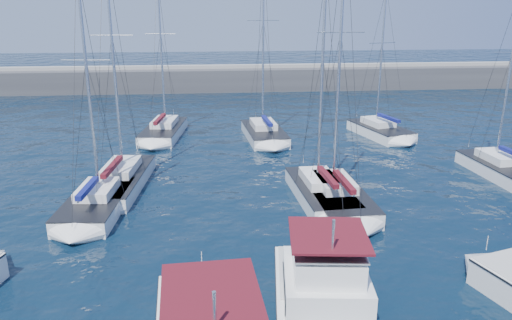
{
  "coord_description": "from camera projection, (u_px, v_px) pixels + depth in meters",
  "views": [
    {
      "loc": [
        -4.36,
        -18.78,
        11.78
      ],
      "look_at": [
        -1.85,
        8.89,
        3.0
      ],
      "focal_mm": 35.0,
      "sensor_mm": 36.0,
      "label": 1
    }
  ],
  "objects": [
    {
      "name": "motor_yacht_stbd_inner",
      "position": [
        322.0,
        302.0,
        18.59
      ],
      "size": [
        4.35,
        8.04,
        4.69
      ],
      "rotation": [
        0.0,
        0.0,
        -0.12
      ],
      "color": "white",
      "rests_on": "ground"
    },
    {
      "name": "sailboat_back_c",
      "position": [
        380.0,
        131.0,
        45.98
      ],
      "size": [
        4.74,
        7.51,
        13.35
      ],
      "rotation": [
        0.0,
        0.0,
        0.26
      ],
      "color": "white",
      "rests_on": "ground"
    },
    {
      "name": "ground",
      "position": [
        316.0,
        285.0,
        21.76
      ],
      "size": [
        220.0,
        220.0,
        0.0
      ],
      "primitive_type": "plane",
      "color": "black",
      "rests_on": "ground"
    },
    {
      "name": "sailboat_mid_c",
      "position": [
        321.0,
        192.0,
        31.09
      ],
      "size": [
        3.43,
        7.87,
        14.03
      ],
      "rotation": [
        0.0,
        0.0,
        0.06
      ],
      "color": "white",
      "rests_on": "ground"
    },
    {
      "name": "sailboat_mid_a",
      "position": [
        96.0,
        204.0,
        29.24
      ],
      "size": [
        3.62,
        7.35,
        14.0
      ],
      "rotation": [
        0.0,
        0.0,
        -0.08
      ],
      "color": "white",
      "rests_on": "ground"
    },
    {
      "name": "sailboat_back_b",
      "position": [
        264.0,
        133.0,
        45.05
      ],
      "size": [
        3.75,
        7.89,
        16.6
      ],
      "rotation": [
        0.0,
        0.0,
        0.08
      ],
      "color": "white",
      "rests_on": "ground"
    },
    {
      "name": "sailboat_mid_e",
      "position": [
        501.0,
        168.0,
        35.52
      ],
      "size": [
        3.61,
        7.24,
        13.63
      ],
      "rotation": [
        0.0,
        0.0,
        0.08
      ],
      "color": "white",
      "rests_on": "ground"
    },
    {
      "name": "sailboat_back_a",
      "position": [
        164.0,
        131.0,
        45.86
      ],
      "size": [
        4.05,
        8.48,
        14.65
      ],
      "rotation": [
        0.0,
        0.0,
        -0.12
      ],
      "color": "white",
      "rests_on": "ground"
    },
    {
      "name": "sailboat_mid_d",
      "position": [
        336.0,
        196.0,
        30.4
      ],
      "size": [
        3.44,
        8.09,
        16.36
      ],
      "rotation": [
        0.0,
        0.0,
        0.03
      ],
      "color": "white",
      "rests_on": "ground"
    },
    {
      "name": "sailboat_mid_b",
      "position": [
        120.0,
        180.0,
        33.13
      ],
      "size": [
        3.86,
        9.03,
        15.79
      ],
      "rotation": [
        0.0,
        0.0,
        -0.09
      ],
      "color": "white",
      "rests_on": "ground"
    },
    {
      "name": "breakwater",
      "position": [
        241.0,
        82.0,
        70.82
      ],
      "size": [
        160.0,
        6.0,
        4.45
      ],
      "color": "#424244",
      "rests_on": "ground"
    }
  ]
}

